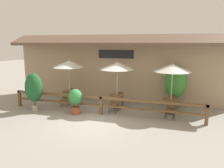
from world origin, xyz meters
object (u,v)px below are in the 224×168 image
at_px(chair_middle_wallside, 120,97).
at_px(potted_plant_tall_tropical, 75,99).
at_px(potted_plant_corner_fern, 175,82).
at_px(patio_umbrella_middle, 117,66).
at_px(potted_plant_entrance_palm, 34,88).
at_px(patio_umbrella_far, 173,68).
at_px(dining_table_near, 70,94).
at_px(dining_table_far, 171,102).
at_px(chair_far_streetside, 170,109).
at_px(chair_near_streetside, 65,98).
at_px(chair_far_wallside, 172,101).
at_px(chair_near_wallside, 74,94).
at_px(chair_middle_streetside, 114,103).
at_px(patio_umbrella_near, 69,64).
at_px(dining_table_middle, 117,98).

distance_m(chair_middle_wallside, potted_plant_tall_tropical, 2.93).
distance_m(chair_middle_wallside, potted_plant_corner_fern, 3.37).
relative_size(patio_umbrella_middle, potted_plant_entrance_palm, 1.29).
height_order(patio_umbrella_far, potted_plant_entrance_palm, patio_umbrella_far).
height_order(dining_table_near, potted_plant_entrance_palm, potted_plant_entrance_palm).
xyz_separation_m(dining_table_far, potted_plant_entrance_palm, (-7.24, -1.65, 0.64)).
bearing_deg(dining_table_far, chair_far_streetside, -88.94).
height_order(chair_middle_wallside, potted_plant_tall_tropical, potted_plant_tall_tropical).
bearing_deg(chair_near_streetside, patio_umbrella_middle, 2.27).
relative_size(chair_middle_wallside, chair_far_wallside, 1.00).
xyz_separation_m(chair_near_wallside, chair_far_streetside, (6.08, -1.59, 0.00)).
bearing_deg(dining_table_far, potted_plant_corner_fern, 82.71).
relative_size(chair_near_streetside, chair_far_wallside, 1.00).
height_order(chair_near_wallside, chair_far_streetside, same).
height_order(chair_near_streetside, dining_table_far, chair_near_streetside).
xyz_separation_m(chair_middle_streetside, potted_plant_tall_tropical, (-1.81, -0.97, 0.32)).
distance_m(dining_table_near, potted_plant_corner_fern, 6.36).
relative_size(chair_far_wallside, potted_plant_corner_fern, 0.34).
height_order(patio_umbrella_far, dining_table_far, patio_umbrella_far).
bearing_deg(potted_plant_tall_tropical, chair_middle_streetside, 28.34).
bearing_deg(dining_table_near, chair_far_wallside, 5.00).
bearing_deg(potted_plant_corner_fern, patio_umbrella_near, -170.08).
relative_size(patio_umbrella_near, potted_plant_corner_fern, 1.08).
bearing_deg(chair_middle_streetside, potted_plant_corner_fern, 31.61).
xyz_separation_m(chair_near_streetside, potted_plant_entrance_palm, (-1.22, -1.20, 0.79)).
bearing_deg(potted_plant_corner_fern, potted_plant_entrance_palm, -158.36).
bearing_deg(patio_umbrella_far, chair_far_streetside, -88.94).
bearing_deg(patio_umbrella_middle, dining_table_middle, 0.00).
distance_m(dining_table_middle, potted_plant_tall_tropical, 2.45).
bearing_deg(potted_plant_entrance_palm, dining_table_near, 57.24).
xyz_separation_m(dining_table_near, chair_far_streetside, (6.06, -0.94, -0.14)).
relative_size(patio_umbrella_middle, patio_umbrella_far, 1.00).
bearing_deg(potted_plant_tall_tropical, chair_near_wallside, 118.02).
distance_m(patio_umbrella_near, chair_far_wallside, 6.40).
distance_m(chair_near_streetside, chair_middle_streetside, 3.05).
distance_m(patio_umbrella_far, potted_plant_corner_fern, 1.63).
relative_size(chair_far_streetside, chair_far_wallside, 1.00).
bearing_deg(chair_middle_wallside, patio_umbrella_near, -1.00).
height_order(patio_umbrella_middle, chair_far_wallside, patio_umbrella_middle).
bearing_deg(chair_far_wallside, dining_table_near, 5.28).
height_order(dining_table_near, chair_far_wallside, chair_far_wallside).
xyz_separation_m(patio_umbrella_middle, chair_middle_wallside, (-0.03, 0.67, -1.97)).
relative_size(dining_table_near, patio_umbrella_middle, 0.33).
xyz_separation_m(patio_umbrella_far, dining_table_far, (0.00, 0.00, -1.83)).
bearing_deg(chair_far_streetside, potted_plant_corner_fern, 94.29).
distance_m(dining_table_near, chair_near_wallside, 0.67).
xyz_separation_m(chair_middle_streetside, chair_middle_wallside, (-0.04, 1.34, 0.00)).
distance_m(chair_middle_wallside, dining_table_far, 3.11).
xyz_separation_m(chair_near_streetside, chair_far_wallside, (6.03, 1.18, 0.00)).
xyz_separation_m(potted_plant_tall_tropical, potted_plant_corner_fern, (4.95, 2.85, 0.67)).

